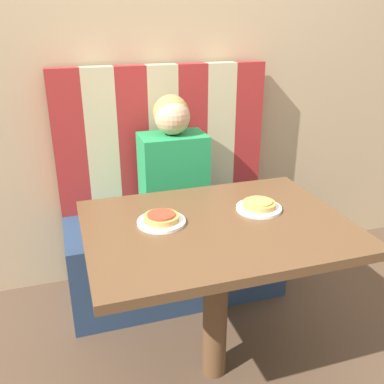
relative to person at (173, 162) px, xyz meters
name	(u,v)px	position (x,y,z in m)	size (l,w,h in m)	color
ground_plane	(214,370)	(0.00, -0.63, -0.75)	(12.00, 12.00, 0.00)	#4C3828
wall_back	(156,41)	(0.00, 0.29, 0.55)	(7.00, 0.05, 2.60)	tan
booth_seat	(175,254)	(0.00, 0.00, -0.52)	(1.12, 0.48, 0.45)	navy
booth_backrest	(163,137)	(0.00, 0.20, 0.07)	(1.12, 0.08, 0.75)	maroon
dining_table	(217,245)	(0.00, -0.63, -0.13)	(0.97, 0.72, 0.71)	brown
person	(173,162)	(0.00, 0.00, 0.00)	(0.32, 0.21, 0.63)	#1E8447
plate_left	(161,222)	(-0.20, -0.57, -0.03)	(0.18, 0.18, 0.01)	white
plate_right	(259,208)	(0.20, -0.57, -0.03)	(0.18, 0.18, 0.01)	white
pizza_left	(161,217)	(-0.20, -0.57, -0.01)	(0.13, 0.13, 0.03)	#C68E47
pizza_right	(259,204)	(0.20, -0.57, -0.01)	(0.13, 0.13, 0.03)	#C68E47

